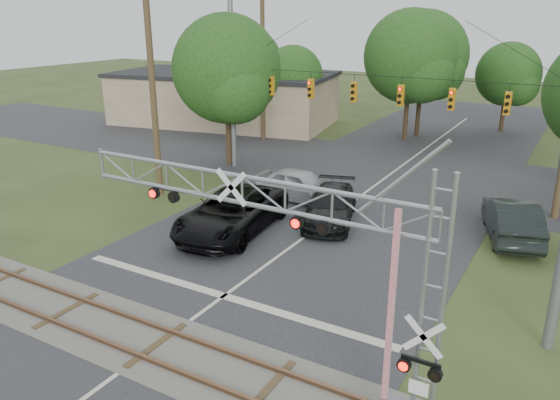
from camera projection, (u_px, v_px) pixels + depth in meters
The scene contains 13 objects.
ground at pixel (107, 383), 14.91m from camera, with size 160.00×160.00×0.00m, color #2E3D1C.
road_main at pixel (286, 251), 23.09m from camera, with size 14.00×90.00×0.02m, color #262628.
road_cross at pixel (394, 172), 34.55m from camera, with size 90.00×12.00×0.02m, color #262628.
railroad_track at pixel (157, 345), 16.53m from camera, with size 90.00×3.20×0.17m.
crossing_gantry at pixel (307, 264), 12.41m from camera, with size 9.79×0.86×6.77m.
traffic_signal_span at pixel (393, 89), 28.99m from camera, with size 19.34×0.36×11.50m.
pickup_black at pixel (232, 212), 24.81m from camera, with size 3.17×6.87×1.91m, color black.
car_dark at pixel (330, 206), 26.15m from camera, with size 2.21×5.45×1.58m, color black.
sedan_silver at pixel (301, 185), 29.01m from camera, with size 2.02×5.03×1.71m, color #A5A9AD.
suv_dark at pixel (512, 219), 24.17m from camera, with size 1.91×5.47×1.80m, color black.
commercial_building at pixel (224, 98), 49.13m from camera, with size 20.72×13.15×4.50m.
utility_poles at pixel (422, 78), 29.92m from camera, with size 25.35×27.74×13.83m.
treeline at pixel (462, 67), 39.26m from camera, with size 53.07×26.44×10.03m.
Camera 1 is at (10.34, -8.41, 9.60)m, focal length 35.00 mm.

